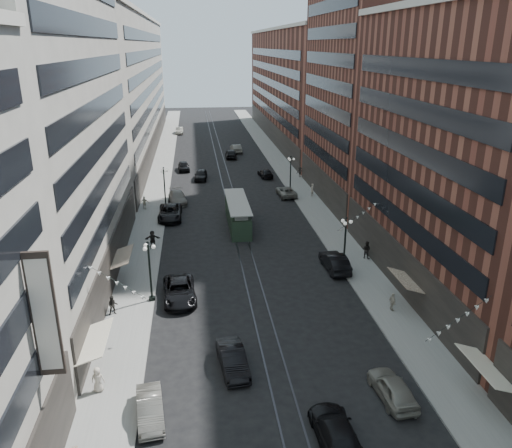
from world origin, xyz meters
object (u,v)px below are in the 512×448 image
car_14 (236,148)px  pedestrian_6 (145,203)px  car_11 (286,192)px  pedestrian_9 (300,172)px  lamppost_sw_mid (164,186)px  car_12 (265,173)px  lamppost_se_far (345,242)px  car_4 (393,388)px  car_9 (184,166)px  car_5 (233,359)px  car_10 (335,262)px  pedestrian_4 (393,302)px  car_6 (336,432)px  pedestrian_7 (366,250)px  lamppost_sw_far (150,269)px  car_7 (170,212)px  streetcar (238,214)px  lamppost_se_mid (290,173)px  car_1 (150,409)px  car_2 (179,291)px  car_extra_0 (179,131)px  pedestrian_1 (98,379)px  car_extra_1 (231,154)px  pedestrian_2 (113,305)px  car_8 (177,198)px  pedestrian_5 (152,239)px  car_13 (201,175)px

car_14 → pedestrian_6: size_ratio=2.76×
car_11 → pedestrian_9: pedestrian_9 is taller
lamppost_sw_mid → car_12: 21.83m
pedestrian_9 → lamppost_se_far: bearing=-87.1°
car_4 → car_9: size_ratio=0.96×
car_5 → car_10: (11.38, 14.86, 0.09)m
pedestrian_4 → car_11: pedestrian_4 is taller
car_12 → car_4: bearing=84.9°
car_6 → pedestrian_9: pedestrian_9 is taller
car_6 → pedestrian_7: size_ratio=2.83×
lamppost_sw_far → car_4: (16.00, -14.81, -2.32)m
car_7 → pedestrian_9: pedestrian_9 is taller
streetcar → pedestrian_4: bearing=-64.4°
lamppost_se_mid → car_4: 46.92m
car_1 → pedestrian_7: 29.53m
car_11 → pedestrian_9: bearing=-115.2°
lamppost_se_far → streetcar: bearing=122.5°
car_14 → lamppost_se_mid: bearing=94.9°
car_9 → pedestrian_9: bearing=-26.1°
car_1 → car_2: car_2 is taller
car_9 → car_extra_0: 39.12m
car_4 → pedestrian_4: 11.22m
car_6 → car_14: bearing=-92.9°
pedestrian_1 → car_11: size_ratio=0.33×
pedestrian_7 → car_extra_1: size_ratio=0.37×
lamppost_sw_mid → pedestrian_7: (21.54, -20.60, -2.00)m
car_1 → pedestrian_1: pedestrian_1 is taller
pedestrian_2 → lamppost_se_mid: bearing=46.8°
lamppost_sw_far → car_5: bearing=-59.4°
car_12 → car_14: size_ratio=0.95×
streetcar → pedestrian_1: streetcar is taller
lamppost_se_mid → car_1: size_ratio=1.28×
car_7 → car_14: (12.07, 40.71, -0.05)m
car_8 → lamppost_sw_mid: bearing=-139.8°
lamppost_sw_far → car_10: lamppost_sw_far is taller
car_5 → car_extra_0: size_ratio=0.96×
car_4 → pedestrian_4: pedestrian_4 is taller
lamppost_se_far → pedestrian_4: 8.81m
pedestrian_4 → pedestrian_7: 10.86m
car_12 → pedestrian_5: bearing=55.1°
car_14 → car_11: bearing=92.7°
lamppost_sw_mid → lamppost_se_far: (18.40, -23.00, 0.00)m
lamppost_sw_far → car_2: 3.30m
car_7 → car_13: car_7 is taller
pedestrian_4 → pedestrian_9: pedestrian_9 is taller
car_2 → pedestrian_1: size_ratio=3.49×
pedestrian_1 → car_extra_1: (13.95, 69.24, -0.13)m
car_2 → pedestrian_6: pedestrian_6 is taller
lamppost_se_far → pedestrian_5: size_ratio=3.02×
pedestrian_1 → car_12: 56.69m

